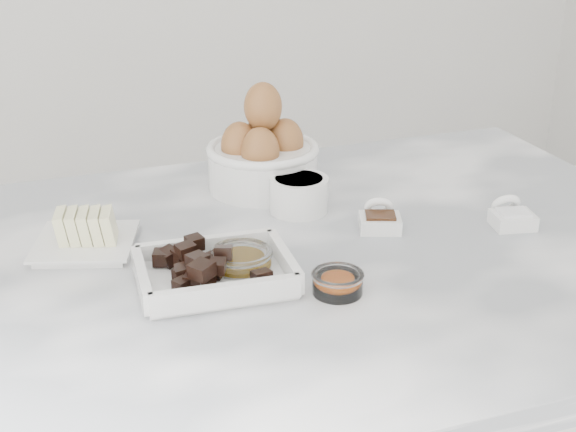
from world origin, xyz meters
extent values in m
cube|color=white|center=(0.00, 0.00, 0.92)|extent=(1.20, 0.80, 0.04)
cube|color=white|center=(-0.11, -0.05, 0.95)|extent=(0.19, 0.15, 0.01)
cube|color=white|center=(-0.25, 0.10, 0.95)|extent=(0.15, 0.15, 0.01)
cube|color=white|center=(-0.25, 0.10, 0.95)|extent=(0.17, 0.17, 0.00)
cylinder|color=white|center=(0.07, 0.13, 0.97)|extent=(0.09, 0.09, 0.05)
cylinder|color=white|center=(0.07, 0.13, 0.99)|extent=(0.07, 0.07, 0.01)
cylinder|color=white|center=(0.05, 0.24, 0.97)|extent=(0.18, 0.18, 0.07)
torus|color=white|center=(0.05, 0.24, 1.01)|extent=(0.18, 0.18, 0.02)
ellipsoid|color=brown|center=(0.09, 0.25, 1.01)|extent=(0.06, 0.06, 0.08)
ellipsoid|color=brown|center=(0.02, 0.24, 1.01)|extent=(0.06, 0.06, 0.08)
ellipsoid|color=brown|center=(0.06, 0.28, 1.01)|extent=(0.06, 0.06, 0.08)
ellipsoid|color=brown|center=(0.05, 0.20, 1.01)|extent=(0.06, 0.06, 0.08)
ellipsoid|color=brown|center=(0.05, 0.24, 1.08)|extent=(0.06, 0.06, 0.08)
cylinder|color=white|center=(-0.07, -0.04, 0.96)|extent=(0.08, 0.08, 0.03)
torus|color=white|center=(-0.07, -0.04, 0.97)|extent=(0.08, 0.08, 0.01)
cylinder|color=orange|center=(-0.07, -0.04, 0.95)|extent=(0.06, 0.06, 0.01)
cylinder|color=white|center=(0.03, -0.13, 0.95)|extent=(0.06, 0.06, 0.03)
torus|color=white|center=(0.03, -0.13, 0.96)|extent=(0.07, 0.07, 0.01)
ellipsoid|color=orange|center=(0.03, -0.13, 0.95)|extent=(0.04, 0.04, 0.02)
cube|color=white|center=(0.16, 0.02, 0.95)|extent=(0.07, 0.07, 0.02)
cube|color=#32190B|center=(0.16, 0.02, 0.96)|extent=(0.05, 0.05, 0.00)
torus|color=white|center=(0.17, 0.05, 0.96)|extent=(0.05, 0.05, 0.04)
cube|color=white|center=(0.34, -0.03, 0.95)|extent=(0.07, 0.06, 0.02)
cube|color=white|center=(0.34, -0.03, 0.96)|extent=(0.05, 0.04, 0.00)
torus|color=white|center=(0.35, 0.00, 0.96)|extent=(0.05, 0.04, 0.04)
camera|label=1|loc=(-0.32, -0.92, 1.42)|focal=50.00mm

